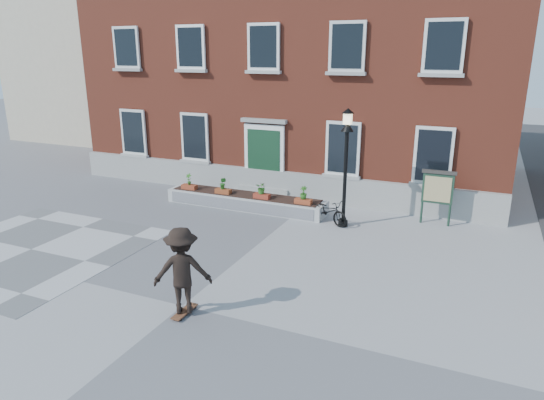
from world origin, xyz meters
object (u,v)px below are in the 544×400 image
at_px(lamp_post, 346,152).
at_px(skateboarder, 182,271).
at_px(bicycle, 328,211).
at_px(notice_board, 438,189).

bearing_deg(lamp_post, skateboarder, -103.48).
bearing_deg(bicycle, notice_board, -44.19).
xyz_separation_m(lamp_post, notice_board, (2.80, 1.42, -1.28)).
xyz_separation_m(bicycle, skateboarder, (-1.11, -7.07, 0.63)).
height_order(bicycle, notice_board, notice_board).
bearing_deg(bicycle, skateboarder, -164.77).
height_order(lamp_post, notice_board, lamp_post).
bearing_deg(skateboarder, bicycle, 81.10).
xyz_separation_m(lamp_post, skateboarder, (-1.68, -6.99, -1.48)).
relative_size(bicycle, lamp_post, 0.42).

